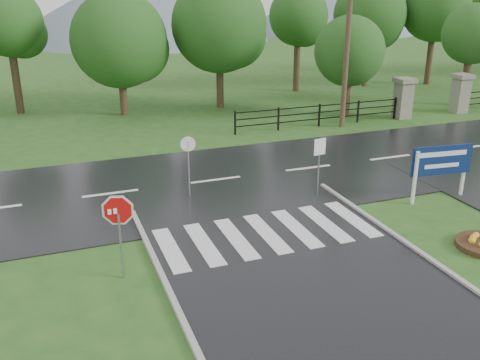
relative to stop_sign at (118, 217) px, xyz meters
name	(u,v)px	position (x,y,z in m)	size (l,w,h in m)	color
ground	(356,328)	(4.48, -4.02, -1.72)	(120.00, 120.00, 0.00)	#29561C
main_road	(216,181)	(4.48, 5.98, -1.72)	(90.00, 8.00, 0.04)	black
crosswalk	(267,233)	(4.48, 0.98, -1.66)	(6.50, 2.80, 0.02)	silver
pillar_west	(403,97)	(17.48, 11.98, -0.55)	(1.00, 1.00, 2.24)	gray
pillar_east	(461,92)	(21.48, 11.98, -0.55)	(1.00, 1.00, 2.24)	gray
fence_west	(319,113)	(12.23, 11.98, -1.00)	(9.58, 0.08, 1.20)	black
hills	(120,153)	(7.98, 60.98, -17.26)	(102.00, 48.00, 48.00)	slate
treeline	(161,105)	(5.48, 19.98, -1.72)	(83.20, 5.20, 10.00)	#1D4D18
stop_sign	(118,217)	(0.00, 0.00, 0.00)	(1.05, 0.34, 2.46)	#939399
estate_billboard	(442,163)	(11.20, 1.43, -0.35)	(2.28, 0.31, 2.00)	silver
reg_sign_small	(319,156)	(7.39, 3.17, -0.19)	(0.48, 0.09, 2.16)	#939399
reg_sign_round	(188,160)	(3.08, 4.68, -0.29)	(0.52, 0.10, 2.27)	#939399
utility_pole_east	(347,48)	(13.33, 11.48, 2.35)	(1.41, 0.40, 8.02)	#473523
entrance_tree_left	(349,52)	(14.74, 13.48, 1.90)	(3.86, 3.86, 5.58)	#3D2B1C
entrance_tree_right	(472,34)	(23.14, 13.48, 2.54)	(3.56, 3.56, 6.09)	#3D2B1C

